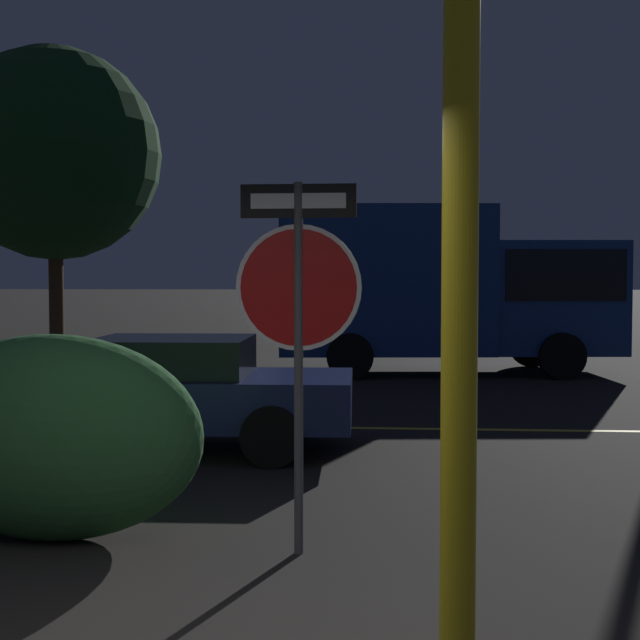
{
  "coord_description": "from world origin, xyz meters",
  "views": [
    {
      "loc": [
        1.15,
        -3.44,
        1.83
      ],
      "look_at": [
        0.53,
        4.73,
        1.44
      ],
      "focal_mm": 50.0,
      "sensor_mm": 36.0,
      "label": 1
    }
  ],
  "objects_px": {
    "tree_1": "(54,154)",
    "yellow_pole_right": "(460,315)",
    "passing_car_2": "(164,392)",
    "delivery_truck": "(447,286)",
    "stop_sign": "(298,294)",
    "hedge_bush_2": "(53,437)"
  },
  "relations": [
    {
      "from": "stop_sign",
      "to": "hedge_bush_2",
      "type": "distance_m",
      "value": 2.01
    },
    {
      "from": "yellow_pole_right",
      "to": "delivery_truck",
      "type": "xyz_separation_m",
      "value": [
        0.86,
        13.59,
        -0.01
      ]
    },
    {
      "from": "passing_car_2",
      "to": "delivery_truck",
      "type": "distance_m",
      "value": 8.74
    },
    {
      "from": "stop_sign",
      "to": "tree_1",
      "type": "relative_size",
      "value": 0.36
    },
    {
      "from": "stop_sign",
      "to": "tree_1",
      "type": "bearing_deg",
      "value": 117.66
    },
    {
      "from": "yellow_pole_right",
      "to": "passing_car_2",
      "type": "bearing_deg",
      "value": 115.02
    },
    {
      "from": "stop_sign",
      "to": "tree_1",
      "type": "xyz_separation_m",
      "value": [
        -6.72,
        13.41,
        2.81
      ]
    },
    {
      "from": "hedge_bush_2",
      "to": "passing_car_2",
      "type": "distance_m",
      "value": 3.23
    },
    {
      "from": "stop_sign",
      "to": "yellow_pole_right",
      "type": "height_order",
      "value": "yellow_pole_right"
    },
    {
      "from": "delivery_truck",
      "to": "tree_1",
      "type": "relative_size",
      "value": 0.95
    },
    {
      "from": "hedge_bush_2",
      "to": "delivery_truck",
      "type": "xyz_separation_m",
      "value": [
        3.47,
        11.16,
        0.95
      ]
    },
    {
      "from": "passing_car_2",
      "to": "stop_sign",
      "type": "bearing_deg",
      "value": -154.16
    },
    {
      "from": "stop_sign",
      "to": "passing_car_2",
      "type": "height_order",
      "value": "stop_sign"
    },
    {
      "from": "passing_car_2",
      "to": "hedge_bush_2",
      "type": "bearing_deg",
      "value": 178.98
    },
    {
      "from": "yellow_pole_right",
      "to": "hedge_bush_2",
      "type": "bearing_deg",
      "value": 136.99
    },
    {
      "from": "delivery_truck",
      "to": "tree_1",
      "type": "height_order",
      "value": "tree_1"
    },
    {
      "from": "delivery_truck",
      "to": "yellow_pole_right",
      "type": "bearing_deg",
      "value": -8.51
    },
    {
      "from": "tree_1",
      "to": "yellow_pole_right",
      "type": "bearing_deg",
      "value": -64.14
    },
    {
      "from": "stop_sign",
      "to": "hedge_bush_2",
      "type": "bearing_deg",
      "value": 174.99
    },
    {
      "from": "stop_sign",
      "to": "passing_car_2",
      "type": "bearing_deg",
      "value": 118.51
    },
    {
      "from": "passing_car_2",
      "to": "tree_1",
      "type": "distance_m",
      "value": 11.82
    },
    {
      "from": "passing_car_2",
      "to": "tree_1",
      "type": "relative_size",
      "value": 0.6
    }
  ]
}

